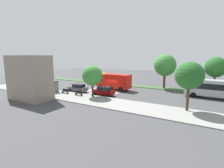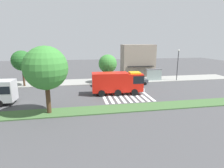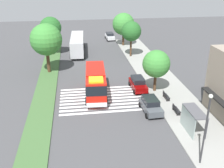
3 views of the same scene
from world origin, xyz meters
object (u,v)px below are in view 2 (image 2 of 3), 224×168
at_px(bus_stop_shelter, 154,72).
at_px(median_tree_west, 46,68).
at_px(parked_car_east, 137,80).
at_px(sidewalk_tree_west, 22,61).
at_px(parked_car_mid, 104,81).
at_px(bench_near_shelter, 137,79).
at_px(bench_west_of_shelter, 120,79).
at_px(fire_truck, 119,82).
at_px(sidewalk_tree_center, 108,64).
at_px(street_lamp, 178,63).

distance_m(bus_stop_shelter, median_tree_west, 26.36).
relative_size(parked_car_east, sidewalk_tree_west, 0.63).
distance_m(parked_car_mid, sidewalk_tree_west, 16.27).
bearing_deg(sidewalk_tree_west, bench_near_shelter, 1.75).
height_order(bench_west_of_shelter, median_tree_west, median_tree_west).
relative_size(fire_truck, median_tree_west, 1.07).
xyz_separation_m(parked_car_east, sidewalk_tree_center, (-5.64, 2.20, 3.24)).
bearing_deg(median_tree_west, street_lamp, 30.66).
distance_m(bench_near_shelter, sidewalk_tree_center, 7.51).
distance_m(parked_car_mid, bench_west_of_shelter, 4.87).
bearing_deg(median_tree_west, fire_truck, 34.16).
height_order(fire_truck, bench_near_shelter, fire_truck).
height_order(parked_car_east, sidewalk_tree_west, sidewalk_tree_west).
bearing_deg(median_tree_west, bus_stop_shelter, 38.47).
relative_size(bench_west_of_shelter, sidewalk_tree_center, 0.27).
distance_m(bench_near_shelter, median_tree_west, 23.61).
bearing_deg(median_tree_west, sidewalk_tree_center, 57.57).
relative_size(parked_car_mid, sidewalk_tree_center, 0.75).
height_order(parked_car_east, sidewalk_tree_center, sidewalk_tree_center).
height_order(parked_car_mid, street_lamp, street_lamp).
relative_size(bench_near_shelter, median_tree_west, 0.20).
relative_size(parked_car_mid, parked_car_east, 1.02).
distance_m(sidewalk_tree_center, median_tree_west, 18.40).
bearing_deg(bus_stop_shelter, fire_truck, -137.57).
relative_size(parked_car_mid, sidewalk_tree_west, 0.65).
xyz_separation_m(fire_truck, median_tree_west, (-10.36, -7.03, 3.57)).
distance_m(fire_truck, sidewalk_tree_west, 19.34).
xyz_separation_m(sidewalk_tree_west, sidewalk_tree_center, (16.61, 0.00, -0.94)).
relative_size(parked_car_east, sidewalk_tree_center, 0.73).
height_order(parked_car_mid, parked_car_east, parked_car_mid).
bearing_deg(bench_near_shelter, parked_car_east, -107.91).
distance_m(bench_west_of_shelter, street_lamp, 13.29).
bearing_deg(street_lamp, sidewalk_tree_west, 179.29).
relative_size(bench_near_shelter, sidewalk_tree_center, 0.27).
bearing_deg(parked_car_mid, bench_near_shelter, 19.81).
xyz_separation_m(fire_truck, sidewalk_tree_center, (-0.52, 8.45, 2.05)).
bearing_deg(fire_truck, parked_car_mid, 107.44).
bearing_deg(bench_west_of_shelter, bus_stop_shelter, 0.29).
xyz_separation_m(bench_west_of_shelter, sidewalk_tree_center, (-2.84, -0.71, 3.55)).
distance_m(bus_stop_shelter, sidewalk_tree_west, 27.40).
relative_size(street_lamp, sidewalk_tree_center, 1.15).
xyz_separation_m(parked_car_mid, sidewalk_tree_center, (1.04, 2.20, 3.23)).
xyz_separation_m(parked_car_mid, street_lamp, (16.65, 1.80, 3.21)).
height_order(fire_truck, bench_west_of_shelter, fire_truck).
xyz_separation_m(parked_car_mid, parked_car_east, (6.69, -0.00, -0.01)).
relative_size(fire_truck, bench_west_of_shelter, 5.46).
height_order(sidewalk_tree_center, median_tree_west, median_tree_west).
height_order(bench_near_shelter, sidewalk_tree_center, sidewalk_tree_center).
height_order(parked_car_mid, bus_stop_shelter, bus_stop_shelter).
distance_m(parked_car_mid, street_lamp, 17.05).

